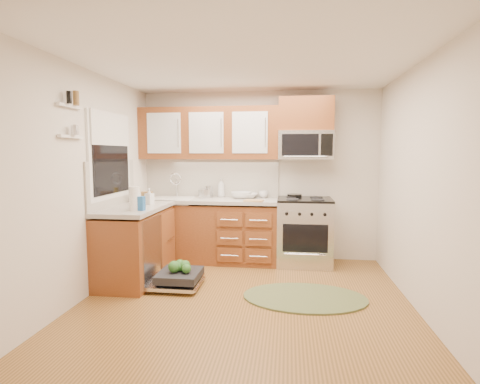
# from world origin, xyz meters

# --- Properties ---
(floor) EXTENTS (3.50, 3.50, 0.00)m
(floor) POSITION_xyz_m (0.00, 0.00, 0.00)
(floor) COLOR brown
(floor) RESTS_ON ground
(ceiling) EXTENTS (3.50, 3.50, 0.00)m
(ceiling) POSITION_xyz_m (0.00, 0.00, 2.50)
(ceiling) COLOR white
(ceiling) RESTS_ON ground
(wall_back) EXTENTS (3.50, 0.04, 2.50)m
(wall_back) POSITION_xyz_m (0.00, 1.75, 1.25)
(wall_back) COLOR beige
(wall_back) RESTS_ON ground
(wall_front) EXTENTS (3.50, 0.04, 2.50)m
(wall_front) POSITION_xyz_m (0.00, -1.75, 1.25)
(wall_front) COLOR beige
(wall_front) RESTS_ON ground
(wall_left) EXTENTS (0.04, 3.50, 2.50)m
(wall_left) POSITION_xyz_m (-1.75, 0.00, 1.25)
(wall_left) COLOR beige
(wall_left) RESTS_ON ground
(wall_right) EXTENTS (0.04, 3.50, 2.50)m
(wall_right) POSITION_xyz_m (1.75, 0.00, 1.25)
(wall_right) COLOR beige
(wall_right) RESTS_ON ground
(base_cabinet_back) EXTENTS (2.05, 0.60, 0.85)m
(base_cabinet_back) POSITION_xyz_m (-0.73, 1.45, 0.42)
(base_cabinet_back) COLOR #623016
(base_cabinet_back) RESTS_ON ground
(base_cabinet_left) EXTENTS (0.60, 1.25, 0.85)m
(base_cabinet_left) POSITION_xyz_m (-1.45, 0.52, 0.42)
(base_cabinet_left) COLOR #623016
(base_cabinet_left) RESTS_ON ground
(countertop_back) EXTENTS (2.07, 0.64, 0.05)m
(countertop_back) POSITION_xyz_m (-0.72, 1.44, 0.90)
(countertop_back) COLOR #A29D94
(countertop_back) RESTS_ON base_cabinet_back
(countertop_left) EXTENTS (0.64, 1.27, 0.05)m
(countertop_left) POSITION_xyz_m (-1.44, 0.53, 0.90)
(countertop_left) COLOR #A29D94
(countertop_left) RESTS_ON base_cabinet_left
(backsplash_back) EXTENTS (2.05, 0.02, 0.57)m
(backsplash_back) POSITION_xyz_m (-0.73, 1.74, 1.21)
(backsplash_back) COLOR #B0AA9E
(backsplash_back) RESTS_ON ground
(backsplash_left) EXTENTS (0.02, 1.25, 0.57)m
(backsplash_left) POSITION_xyz_m (-1.74, 0.52, 1.21)
(backsplash_left) COLOR #B0AA9E
(backsplash_left) RESTS_ON ground
(upper_cabinets) EXTENTS (2.05, 0.35, 0.75)m
(upper_cabinets) POSITION_xyz_m (-0.73, 1.57, 1.88)
(upper_cabinets) COLOR #623016
(upper_cabinets) RESTS_ON ground
(cabinet_over_mw) EXTENTS (0.76, 0.35, 0.47)m
(cabinet_over_mw) POSITION_xyz_m (0.68, 1.57, 2.13)
(cabinet_over_mw) COLOR #623016
(cabinet_over_mw) RESTS_ON ground
(range) EXTENTS (0.76, 0.64, 0.95)m
(range) POSITION_xyz_m (0.68, 1.43, 0.47)
(range) COLOR silver
(range) RESTS_ON ground
(microwave) EXTENTS (0.76, 0.38, 0.40)m
(microwave) POSITION_xyz_m (0.68, 1.55, 1.70)
(microwave) COLOR silver
(microwave) RESTS_ON ground
(sink) EXTENTS (0.62, 0.50, 0.26)m
(sink) POSITION_xyz_m (-1.25, 1.42, 0.80)
(sink) COLOR white
(sink) RESTS_ON ground
(dishwasher) EXTENTS (0.70, 0.60, 0.20)m
(dishwasher) POSITION_xyz_m (-0.86, 0.30, 0.10)
(dishwasher) COLOR silver
(dishwasher) RESTS_ON ground
(window) EXTENTS (0.03, 1.05, 1.05)m
(window) POSITION_xyz_m (-1.74, 0.50, 1.55)
(window) COLOR white
(window) RESTS_ON ground
(window_blind) EXTENTS (0.02, 0.96, 0.40)m
(window_blind) POSITION_xyz_m (-1.71, 0.50, 1.88)
(window_blind) COLOR white
(window_blind) RESTS_ON ground
(shelf_upper) EXTENTS (0.04, 0.40, 0.03)m
(shelf_upper) POSITION_xyz_m (-1.72, -0.35, 2.05)
(shelf_upper) COLOR white
(shelf_upper) RESTS_ON ground
(shelf_lower) EXTENTS (0.04, 0.40, 0.03)m
(shelf_lower) POSITION_xyz_m (-1.72, -0.35, 1.75)
(shelf_lower) COLOR white
(shelf_lower) RESTS_ON ground
(rug) EXTENTS (1.45, 1.04, 0.02)m
(rug) POSITION_xyz_m (0.64, 0.13, 0.01)
(rug) COLOR #5C6A3C
(rug) RESTS_ON ground
(skillet) EXTENTS (0.22, 0.22, 0.04)m
(skillet) POSITION_xyz_m (0.54, 1.61, 0.97)
(skillet) COLOR black
(skillet) RESTS_ON range
(stock_pot) EXTENTS (0.22, 0.22, 0.13)m
(stock_pot) POSITION_xyz_m (-0.78, 1.55, 0.99)
(stock_pot) COLOR silver
(stock_pot) RESTS_ON countertop_back
(cutting_board) EXTENTS (0.28, 0.21, 0.02)m
(cutting_board) POSITION_xyz_m (-0.02, 1.22, 0.93)
(cutting_board) COLOR tan
(cutting_board) RESTS_ON countertop_back
(canister) EXTENTS (0.13, 0.13, 0.18)m
(canister) POSITION_xyz_m (-0.73, 1.58, 1.01)
(canister) COLOR silver
(canister) RESTS_ON countertop_back
(paper_towel_roll) EXTENTS (0.15, 0.15, 0.28)m
(paper_towel_roll) POSITION_xyz_m (-1.32, 0.23, 1.06)
(paper_towel_roll) COLOR white
(paper_towel_roll) RESTS_ON countertop_left
(mustard_bottle) EXTENTS (0.08, 0.08, 0.20)m
(mustard_bottle) POSITION_xyz_m (-1.56, 0.90, 1.03)
(mustard_bottle) COLOR gold
(mustard_bottle) RESTS_ON countertop_left
(red_bottle) EXTENTS (0.07, 0.07, 0.26)m
(red_bottle) POSITION_xyz_m (-1.33, 0.25, 1.05)
(red_bottle) COLOR red
(red_bottle) RESTS_ON countertop_left
(wooden_box) EXTENTS (0.17, 0.15, 0.15)m
(wooden_box) POSITION_xyz_m (-1.43, 0.88, 1.00)
(wooden_box) COLOR brown
(wooden_box) RESTS_ON countertop_left
(blue_carton) EXTENTS (0.11, 0.08, 0.16)m
(blue_carton) POSITION_xyz_m (-1.25, 0.22, 1.01)
(blue_carton) COLOR #235FA6
(blue_carton) RESTS_ON countertop_left
(bowl_a) EXTENTS (0.30, 0.30, 0.07)m
(bowl_a) POSITION_xyz_m (-0.15, 1.58, 0.96)
(bowl_a) COLOR #999999
(bowl_a) RESTS_ON countertop_back
(bowl_b) EXTENTS (0.33, 0.33, 0.09)m
(bowl_b) POSITION_xyz_m (-0.24, 1.55, 0.97)
(bowl_b) COLOR #999999
(bowl_b) RESTS_ON countertop_back
(cup) EXTENTS (0.15, 0.15, 0.10)m
(cup) POSITION_xyz_m (0.08, 1.65, 0.98)
(cup) COLOR #999999
(cup) RESTS_ON countertop_back
(soap_bottle_a) EXTENTS (0.12, 0.12, 0.29)m
(soap_bottle_a) POSITION_xyz_m (-0.56, 1.68, 1.07)
(soap_bottle_a) COLOR #999999
(soap_bottle_a) RESTS_ON countertop_back
(soap_bottle_b) EXTENTS (0.12, 0.12, 0.21)m
(soap_bottle_b) POSITION_xyz_m (-1.35, 0.76, 1.03)
(soap_bottle_b) COLOR #999999
(soap_bottle_b) RESTS_ON countertop_left
(soap_bottle_c) EXTENTS (0.14, 0.14, 0.18)m
(soap_bottle_c) POSITION_xyz_m (-1.62, 0.99, 1.02)
(soap_bottle_c) COLOR #999999
(soap_bottle_c) RESTS_ON countertop_left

